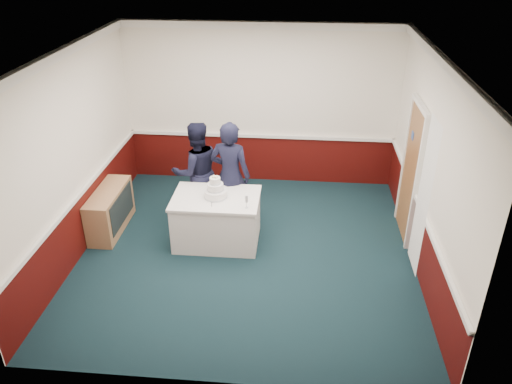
# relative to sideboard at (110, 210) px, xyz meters

# --- Properties ---
(ground) EXTENTS (5.00, 5.00, 0.00)m
(ground) POSITION_rel_sideboard_xyz_m (2.28, -0.46, -0.35)
(ground) COLOR #132A2F
(ground) RESTS_ON ground
(room_shell) EXTENTS (5.00, 5.00, 3.00)m
(room_shell) POSITION_rel_sideboard_xyz_m (2.36, 0.15, 1.62)
(room_shell) COLOR white
(room_shell) RESTS_ON ground
(sideboard) EXTENTS (0.41, 1.20, 0.70)m
(sideboard) POSITION_rel_sideboard_xyz_m (0.00, 0.00, 0.00)
(sideboard) COLOR tan
(sideboard) RESTS_ON ground
(cake_table) EXTENTS (1.32, 0.92, 0.79)m
(cake_table) POSITION_rel_sideboard_xyz_m (1.78, -0.20, 0.05)
(cake_table) COLOR white
(cake_table) RESTS_ON ground
(wedding_cake) EXTENTS (0.35, 0.35, 0.36)m
(wedding_cake) POSITION_rel_sideboard_xyz_m (1.78, -0.20, 0.55)
(wedding_cake) COLOR white
(wedding_cake) RESTS_ON cake_table
(cake_knife) EXTENTS (0.06, 0.22, 0.00)m
(cake_knife) POSITION_rel_sideboard_xyz_m (1.75, -0.40, 0.44)
(cake_knife) COLOR silver
(cake_knife) RESTS_ON cake_table
(champagne_flute) EXTENTS (0.05, 0.05, 0.21)m
(champagne_flute) POSITION_rel_sideboard_xyz_m (2.28, -0.48, 0.58)
(champagne_flute) COLOR silver
(champagne_flute) RESTS_ON cake_table
(person_man) EXTENTS (1.03, 0.95, 1.70)m
(person_man) POSITION_rel_sideboard_xyz_m (1.35, 0.53, 0.50)
(person_man) COLOR black
(person_man) RESTS_ON ground
(person_woman) EXTENTS (0.72, 0.54, 1.80)m
(person_woman) POSITION_rel_sideboard_xyz_m (1.93, 0.33, 0.55)
(person_woman) COLOR black
(person_woman) RESTS_ON ground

